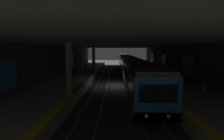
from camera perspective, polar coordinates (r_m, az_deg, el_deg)
The scene contains 21 objects.
ground_plane at distance 23.19m, azimuth 2.06°, elevation -5.44°, with size 120.00×120.00×0.00m, color #383A38.
track_left at distance 23.30m, azimuth 7.50°, elevation -5.23°, with size 60.00×1.53×0.16m.
track_right at distance 23.25m, azimuth -3.39°, elevation -5.21°, with size 60.00×1.53×0.16m.
platform_left at distance 24.06m, azimuth 17.90°, elevation -4.04°, with size 60.00×5.30×1.06m.
platform_right at distance 23.93m, azimuth -13.86°, elevation -3.97°, with size 60.00×5.30×1.06m.
wall_left at distance 24.79m, azimuth 24.49°, elevation 1.30°, with size 60.00×0.56×5.60m.
wall_right at distance 24.55m, azimuth -20.55°, elevation 1.43°, with size 60.00×0.56×5.60m.
ceiling_slab at distance 22.68m, azimuth 2.12°, elevation 9.04°, with size 60.00×19.40×0.40m.
pillar_near at distance 14.86m, azimuth -14.58°, elevation 0.44°, with size 0.56×0.56×4.55m.
pillar_far at distance 30.32m, azimuth -6.32°, elevation 3.76°, with size 0.56×0.56×4.55m.
metro_train at distance 36.22m, azimuth 5.35°, elevation 2.19°, with size 53.14×2.83×3.49m.
bench_left_near at distance 18.58m, azimuth 29.75°, elevation -4.46°, with size 1.70×0.47×0.86m.
bench_left_mid at distance 27.83m, azimuth 19.86°, elevation -0.50°, with size 1.70×0.47×0.86m.
bench_left_far at distance 32.76m, azimuth 17.02°, elevation 0.65°, with size 1.70×0.47×0.86m.
bench_right_mid at distance 25.31m, azimuth -17.66°, elevation -1.10°, with size 1.70×0.47×0.86m.
bench_right_far at distance 30.17m, azimuth -14.48°, elevation 0.23°, with size 1.70×0.47×0.86m.
person_waiting_near at distance 30.39m, azimuth 12.20°, elevation 1.03°, with size 0.60×0.22×1.64m.
person_walking_mid at distance 32.95m, azimuth -8.93°, elevation 1.41°, with size 0.60×0.22×1.52m.
suitcase_rolling at distance 25.10m, azimuth 17.69°, elevation -1.55°, with size 0.39×0.26×1.01m.
backpack_on_floor at distance 23.32m, azimuth 23.56°, elevation -2.81°, with size 0.30×0.20×0.40m.
trash_bin at distance 17.44m, azimuth 29.06°, elevation -5.44°, with size 0.44×0.44×0.85m.
Camera 1 is at (-22.66, 0.24, 4.91)m, focal length 26.65 mm.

